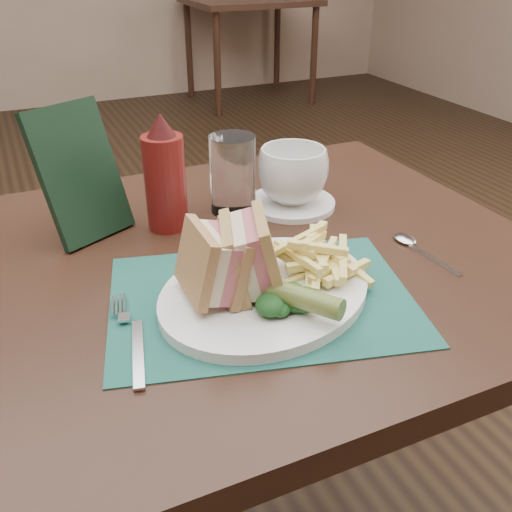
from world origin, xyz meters
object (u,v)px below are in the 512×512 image
Objects in this scene: table_main at (243,433)px; table_bg_right at (250,51)px; coffee_cup at (293,175)px; ketchup_bottle at (165,172)px; placemat at (262,299)px; check_presenter at (80,173)px; drinking_glass at (233,174)px; saucer at (292,203)px; plate at (266,292)px; sandwich_half_a at (196,266)px; sandwich_half_b at (235,254)px.

table_bg_right is (1.57, 3.54, 0.00)m from table_main.
table_bg_right is at bearing 67.44° from coffee_cup.
table_main is 0.47m from coffee_cup.
ketchup_bottle is (-0.22, 0.01, 0.04)m from coffee_cup.
check_presenter reaches higher than placemat.
check_presenter reaches higher than table_bg_right.
saucer is at bearing -14.41° from drinking_glass.
check_presenter is (-1.76, -3.38, 0.48)m from table_bg_right.
plate is (-1.59, -3.67, 0.38)m from table_bg_right.
sandwich_half_a reaches higher than table_bg_right.
sandwich_half_a is 0.05m from sandwich_half_b.
table_main is 0.40m from plate.
check_presenter reaches higher than coffee_cup.
placemat is 0.27m from ketchup_bottle.
table_main is at bearing -141.20° from coffee_cup.
placemat is at bearing -86.13° from check_presenter.
sandwich_half_a is 0.29m from check_presenter.
sandwich_half_a reaches higher than placemat.
saucer reaches higher than placemat.
saucer is 1.15× the size of drinking_glass.
sandwich_half_b is 0.84× the size of coffee_cup.
sandwich_half_a is 0.30m from drinking_glass.
saucer is (0.15, 0.12, 0.38)m from table_main.
plate is at bearing -124.03° from saucer.
check_presenter is (-0.09, 0.27, 0.03)m from sandwich_half_a.
coffee_cup is (0.15, 0.12, 0.43)m from table_main.
drinking_glass reaches higher than plate.
check_presenter is at bearing 136.17° from sandwich_half_b.
table_main is at bearing 58.87° from plate.
table_main is at bearing -141.20° from saucer.
table_bg_right is 8.96× the size of sandwich_half_b.
sandwich_half_a is 0.25m from ketchup_bottle.
plate is 0.27m from ketchup_bottle.
table_main is 0.42m from saucer.
coffee_cup is (0.16, 0.24, 0.05)m from plate.
ketchup_bottle is (-0.02, 0.24, 0.03)m from sandwich_half_b.
table_bg_right is at bearing 67.44° from saucer.
ketchup_bottle is (-0.05, 0.25, 0.09)m from placemat.
sandwich_half_b is at bearing -113.94° from table_bg_right.
placemat is 0.29m from drinking_glass.
coffee_cup is at bearing -14.41° from drinking_glass.
table_bg_right is 6.00× the size of saucer.
drinking_glass is (-1.52, -3.40, 0.44)m from table_bg_right.
sandwich_half_b is at bearing -85.87° from ketchup_bottle.
coffee_cup reaches higher than saucer.
ketchup_bottle is (-0.12, -0.02, 0.03)m from drinking_glass.
table_bg_right is 4.05m from sandwich_half_a.
drinking_glass is at bearing 165.59° from saucer.
table_main is 4.84× the size of ketchup_bottle.
ketchup_bottle is at bearing 113.16° from sandwich_half_b.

